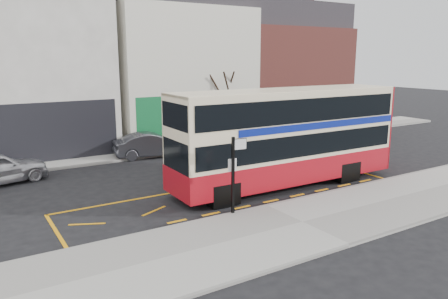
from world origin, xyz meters
TOP-DOWN VIEW (x-y plane):
  - ground at (0.00, 0.00)m, footprint 120.00×120.00m
  - pavement at (0.00, -2.30)m, footprint 40.00×4.00m
  - kerb at (0.00, -0.38)m, footprint 40.00×0.15m
  - far_pavement at (0.00, 11.00)m, footprint 50.00×3.00m
  - road_markings at (0.00, 1.60)m, footprint 14.00×3.40m
  - terrace_left at (-5.50, 14.99)m, footprint 8.00×8.01m
  - terrace_green_shop at (3.50, 14.99)m, footprint 9.00×8.01m
  - terrace_right at (12.50, 14.99)m, footprint 9.00×8.01m
  - double_decker_bus at (2.54, 1.59)m, footprint 10.40×2.56m
  - bus_stop_post at (-1.44, -0.40)m, footprint 0.66×0.16m
  - car_grey at (-0.27, 9.76)m, footprint 4.27×2.09m
  - car_white at (10.95, 9.07)m, footprint 4.69×2.39m
  - street_tree_right at (5.05, 11.33)m, footprint 2.70×2.70m

SIDE VIEW (x-z plane):
  - ground at x=0.00m, z-range 0.00..0.00m
  - road_markings at x=0.00m, z-range 0.00..0.01m
  - pavement at x=0.00m, z-range 0.00..0.15m
  - kerb at x=0.00m, z-range 0.00..0.15m
  - far_pavement at x=0.00m, z-range 0.00..0.15m
  - car_white at x=10.95m, z-range 0.00..1.30m
  - car_grey at x=-0.27m, z-range 0.00..1.35m
  - bus_stop_post at x=-1.44m, z-range 0.44..3.12m
  - double_decker_bus at x=2.54m, z-range 0.11..4.25m
  - street_tree_right at x=5.05m, z-range 1.06..6.89m
  - terrace_right at x=12.50m, z-range -0.58..9.72m
  - terrace_green_shop at x=3.50m, z-range -0.58..10.72m
  - terrace_left at x=-5.50m, z-range -0.58..11.22m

